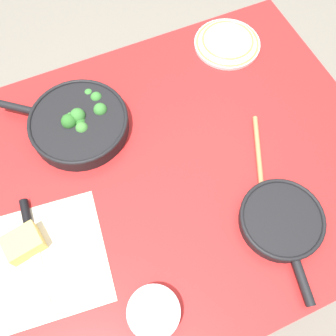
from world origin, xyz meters
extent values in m
plane|color=slate|center=(0.00, 0.00, 0.00)|extent=(14.00, 14.00, 0.00)
cube|color=red|center=(0.00, 0.00, 0.76)|extent=(1.29, 1.01, 0.03)
cylinder|color=#BCBCC1|center=(0.58, 0.44, 0.37)|extent=(0.05, 0.05, 0.75)
cylinder|color=black|center=(-0.19, 0.24, 0.80)|extent=(0.30, 0.30, 0.05)
torus|color=black|center=(-0.19, 0.24, 0.83)|extent=(0.30, 0.30, 0.01)
cylinder|color=black|center=(-0.35, 0.37, 0.81)|extent=(0.10, 0.09, 0.02)
cylinder|color=#2C6823|center=(-0.18, 0.25, 0.80)|extent=(0.02, 0.02, 0.03)
sphere|color=#387A33|center=(-0.18, 0.25, 0.83)|extent=(0.05, 0.05, 0.05)
cylinder|color=#357027|center=(-0.21, 0.27, 0.80)|extent=(0.01, 0.01, 0.02)
sphere|color=#428438|center=(-0.21, 0.27, 0.81)|extent=(0.03, 0.03, 0.03)
cylinder|color=#245B1C|center=(-0.22, 0.28, 0.80)|extent=(0.01, 0.01, 0.02)
sphere|color=#2D6B28|center=(-0.22, 0.28, 0.81)|extent=(0.03, 0.03, 0.03)
cylinder|color=#2C6823|center=(-0.18, 0.27, 0.80)|extent=(0.01, 0.01, 0.02)
sphere|color=#387A33|center=(-0.18, 0.27, 0.82)|extent=(0.03, 0.03, 0.03)
cylinder|color=#2C6823|center=(-0.11, 0.30, 0.80)|extent=(0.01, 0.01, 0.02)
sphere|color=#387A33|center=(-0.11, 0.30, 0.82)|extent=(0.04, 0.04, 0.04)
cylinder|color=#245B1C|center=(-0.18, 0.24, 0.80)|extent=(0.01, 0.01, 0.02)
sphere|color=#2D6B28|center=(-0.18, 0.24, 0.82)|extent=(0.04, 0.04, 0.04)
cylinder|color=#205218|center=(-0.18, 0.26, 0.80)|extent=(0.01, 0.01, 0.02)
sphere|color=#286023|center=(-0.18, 0.26, 0.82)|extent=(0.03, 0.03, 0.03)
cylinder|color=#245B1C|center=(-0.21, 0.25, 0.80)|extent=(0.02, 0.02, 0.03)
sphere|color=#2D6B28|center=(-0.21, 0.25, 0.83)|extent=(0.05, 0.05, 0.05)
cylinder|color=#2C6823|center=(-0.11, 0.25, 0.80)|extent=(0.01, 0.01, 0.02)
sphere|color=#387A33|center=(-0.11, 0.25, 0.83)|extent=(0.04, 0.04, 0.04)
cylinder|color=#2C6823|center=(-0.13, 0.33, 0.80)|extent=(0.01, 0.01, 0.02)
sphere|color=#387A33|center=(-0.13, 0.33, 0.82)|extent=(0.03, 0.03, 0.03)
cylinder|color=#357027|center=(-0.19, 0.21, 0.80)|extent=(0.01, 0.01, 0.02)
sphere|color=#428438|center=(-0.19, 0.21, 0.82)|extent=(0.04, 0.04, 0.04)
cube|color=#9E703D|center=(-0.13, 0.27, 0.80)|extent=(0.05, 0.05, 0.03)
cube|color=#9E703D|center=(-0.25, 0.18, 0.81)|extent=(0.04, 0.03, 0.04)
cube|color=#9E703D|center=(-0.16, 0.25, 0.80)|extent=(0.04, 0.04, 0.03)
cube|color=#AD7F4C|center=(-0.15, 0.17, 0.80)|extent=(0.03, 0.04, 0.03)
cylinder|color=black|center=(0.22, -0.27, 0.80)|extent=(0.23, 0.23, 0.04)
torus|color=black|center=(0.22, -0.27, 0.81)|extent=(0.23, 0.23, 0.01)
cylinder|color=black|center=(0.18, -0.43, 0.80)|extent=(0.05, 0.12, 0.02)
cylinder|color=#EAD170|center=(0.22, -0.27, 0.80)|extent=(0.19, 0.19, 0.02)
cylinder|color=#A87A4C|center=(0.26, -0.08, 0.79)|extent=(0.14, 0.28, 0.02)
ellipsoid|color=#A87A4C|center=(0.18, -0.24, 0.79)|extent=(0.06, 0.07, 0.02)
cube|color=beige|center=(-0.44, -0.10, 0.78)|extent=(0.43, 0.36, 0.00)
cube|color=silver|center=(-0.42, -0.12, 0.78)|extent=(0.04, 0.21, 0.01)
cylinder|color=black|center=(-0.41, 0.03, 0.79)|extent=(0.03, 0.09, 0.02)
cube|color=#E0C15B|center=(-0.44, -0.05, 0.80)|extent=(0.10, 0.09, 0.05)
cylinder|color=white|center=(0.39, 0.37, 0.78)|extent=(0.23, 0.23, 0.01)
torus|color=gold|center=(0.39, 0.37, 0.79)|extent=(0.22, 0.22, 0.01)
cylinder|color=white|center=(0.39, 0.37, 0.80)|extent=(0.19, 0.19, 0.01)
torus|color=gold|center=(0.39, 0.37, 0.80)|extent=(0.18, 0.18, 0.01)
cylinder|color=#B7B7BC|center=(-0.19, -0.35, 0.80)|extent=(0.13, 0.13, 0.05)
camera|label=1|loc=(-0.19, -0.43, 1.77)|focal=40.00mm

